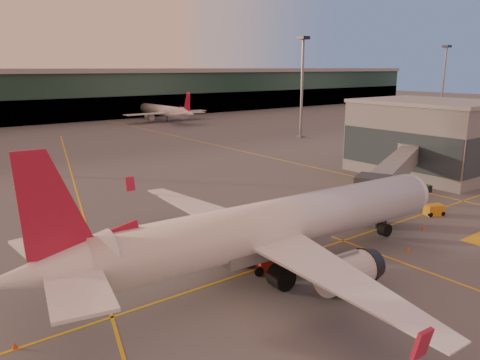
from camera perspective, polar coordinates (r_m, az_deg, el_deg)
ground at (r=44.77m, az=13.17°, el=-10.44°), size 600.00×600.00×0.00m
taxi_markings at (r=76.36m, az=-17.41°, el=-0.66°), size 100.12×173.00×0.01m
terminal at (r=170.56m, az=-26.91°, el=9.03°), size 400.00×20.00×17.60m
gate_building at (r=86.65m, az=22.04°, el=4.85°), size 18.40×22.40×12.60m
mast_east_near at (r=123.52m, az=7.59°, el=12.01°), size 2.40×2.40×25.60m
mast_east_far at (r=186.20m, az=23.60°, el=11.51°), size 2.40×2.40×25.60m
main_airplane at (r=41.28m, az=3.75°, el=-5.88°), size 43.10×38.83×13.00m
jet_bridge at (r=67.81m, az=18.67°, el=1.36°), size 28.27×14.90×6.26m
catering_truck at (r=42.65m, az=3.83°, el=-7.84°), size 5.93×4.33×4.23m
gpu_cart at (r=63.17m, az=22.58°, el=-3.40°), size 2.62×2.12×1.33m
pushback_tug at (r=64.54m, az=15.12°, el=-2.43°), size 3.54×2.35×1.68m
cone_nose at (r=57.19m, az=21.40°, el=-5.44°), size 0.39×0.39×0.49m
cone_tail at (r=35.65m, az=-25.79°, el=-17.70°), size 0.38×0.38×0.48m
cone_wing_left at (r=54.95m, az=-9.80°, el=-5.39°), size 0.46×0.46×0.58m
cone_fwd at (r=50.08m, az=19.74°, el=-7.99°), size 0.38×0.38×0.48m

